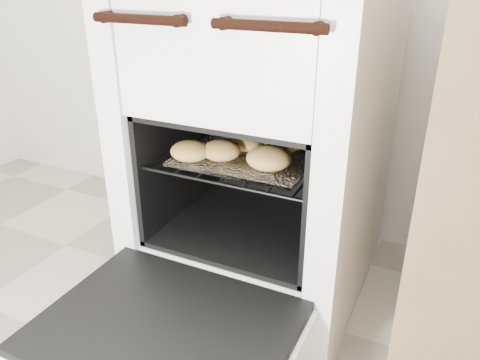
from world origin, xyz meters
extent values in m
cube|color=white|center=(0.03, 1.18, 0.46)|extent=(0.60, 0.64, 0.92)
cylinder|color=black|center=(-0.11, 0.84, 0.80)|extent=(0.22, 0.02, 0.02)
cylinder|color=black|center=(0.17, 0.84, 0.80)|extent=(0.22, 0.02, 0.02)
cube|color=black|center=(0.03, 0.66, 0.21)|extent=(0.52, 0.40, 0.02)
cube|color=white|center=(0.03, 0.66, 0.19)|extent=(0.54, 0.42, 0.02)
cylinder|color=black|center=(-0.19, 1.10, 0.44)|extent=(0.01, 0.42, 0.01)
cylinder|color=black|center=(0.24, 1.10, 0.44)|extent=(0.01, 0.42, 0.01)
cylinder|color=black|center=(0.03, 0.90, 0.44)|extent=(0.43, 0.01, 0.01)
cylinder|color=black|center=(0.03, 1.30, 0.44)|extent=(0.43, 0.01, 0.01)
cylinder|color=black|center=(-0.15, 1.10, 0.44)|extent=(0.01, 0.40, 0.01)
cylinder|color=black|center=(-0.09, 1.10, 0.44)|extent=(0.01, 0.40, 0.01)
cylinder|color=black|center=(-0.03, 1.10, 0.44)|extent=(0.01, 0.40, 0.01)
cylinder|color=black|center=(0.03, 1.10, 0.44)|extent=(0.01, 0.40, 0.01)
cylinder|color=black|center=(0.09, 1.10, 0.44)|extent=(0.01, 0.40, 0.01)
cylinder|color=black|center=(0.15, 1.10, 0.44)|extent=(0.01, 0.40, 0.01)
cylinder|color=black|center=(0.21, 1.10, 0.44)|extent=(0.01, 0.40, 0.01)
cube|color=white|center=(0.03, 1.08, 0.45)|extent=(0.34, 0.30, 0.01)
ellipsoid|color=tan|center=(0.00, 1.10, 0.47)|extent=(0.10, 0.10, 0.04)
ellipsoid|color=tan|center=(0.11, 1.01, 0.48)|extent=(0.13, 0.13, 0.05)
ellipsoid|color=tan|center=(-0.09, 0.98, 0.48)|extent=(0.13, 0.13, 0.05)
ellipsoid|color=tan|center=(0.10, 1.14, 0.48)|extent=(0.12, 0.12, 0.05)
ellipsoid|color=tan|center=(-0.02, 1.01, 0.48)|extent=(0.10, 0.10, 0.05)
ellipsoid|color=tan|center=(0.10, 1.05, 0.47)|extent=(0.11, 0.11, 0.05)
ellipsoid|color=tan|center=(0.12, 1.18, 0.48)|extent=(0.12, 0.12, 0.05)
camera|label=1|loc=(0.50, 0.04, 0.90)|focal=35.00mm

